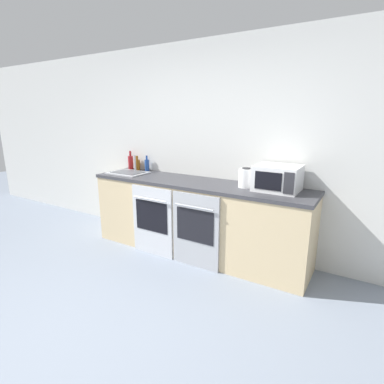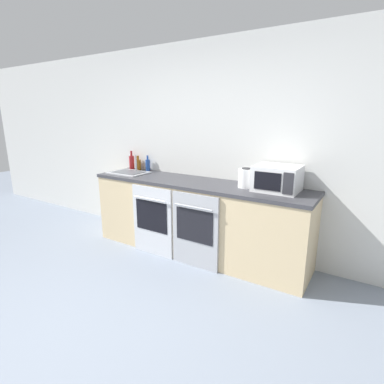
% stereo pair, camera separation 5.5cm
% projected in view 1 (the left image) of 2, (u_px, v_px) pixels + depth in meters
% --- Properties ---
extents(ground_plane, '(16.00, 16.00, 0.00)m').
position_uv_depth(ground_plane, '(74.00, 343.00, 2.32)').
color(ground_plane, gray).
extents(wall_back, '(10.00, 0.06, 2.60)m').
position_uv_depth(wall_back, '(210.00, 148.00, 3.82)').
color(wall_back, silver).
rests_on(wall_back, ground_plane).
extents(counter_back, '(2.81, 0.65, 0.93)m').
position_uv_depth(counter_back, '(196.00, 218.00, 3.75)').
color(counter_back, '#D1B789').
rests_on(counter_back, ground_plane).
extents(oven_left, '(0.59, 0.06, 0.87)m').
position_uv_depth(oven_left, '(152.00, 221.00, 3.70)').
color(oven_left, silver).
rests_on(oven_left, ground_plane).
extents(oven_right, '(0.59, 0.06, 0.87)m').
position_uv_depth(oven_right, '(195.00, 231.00, 3.39)').
color(oven_right, '#A8AAAF').
rests_on(oven_right, ground_plane).
extents(microwave, '(0.46, 0.41, 0.27)m').
position_uv_depth(microwave, '(278.00, 178.00, 3.18)').
color(microwave, silver).
rests_on(microwave, counter_back).
extents(bottle_amber, '(0.08, 0.08, 0.21)m').
position_uv_depth(bottle_amber, '(137.00, 165.00, 4.36)').
color(bottle_amber, '#8C5114').
rests_on(bottle_amber, counter_back).
extents(bottle_red, '(0.07, 0.07, 0.27)m').
position_uv_depth(bottle_red, '(131.00, 162.00, 4.45)').
color(bottle_red, maroon).
rests_on(bottle_red, counter_back).
extents(bottle_blue, '(0.07, 0.07, 0.22)m').
position_uv_depth(bottle_blue, '(147.00, 165.00, 4.32)').
color(bottle_blue, '#234793').
rests_on(bottle_blue, counter_back).
extents(kettle, '(0.17, 0.17, 0.22)m').
position_uv_depth(kettle, '(246.00, 178.00, 3.33)').
color(kettle, white).
rests_on(kettle, counter_back).
extents(sink, '(0.51, 0.39, 0.24)m').
position_uv_depth(sink, '(128.00, 172.00, 4.14)').
color(sink, '#A8AAAF').
rests_on(sink, counter_back).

